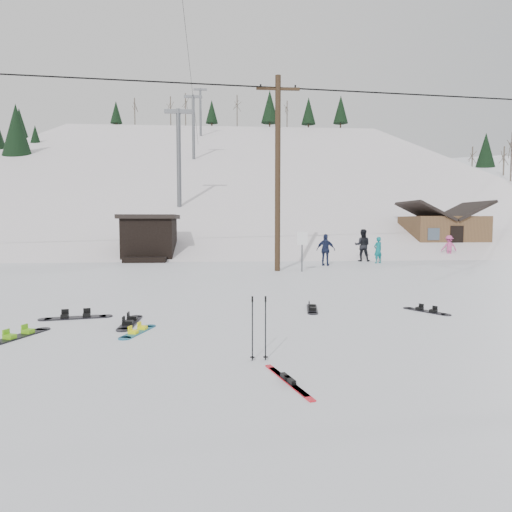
{
  "coord_description": "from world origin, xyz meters",
  "views": [
    {
      "loc": [
        -0.61,
        -7.26,
        2.31
      ],
      "look_at": [
        0.3,
        4.83,
        1.4
      ],
      "focal_mm": 32.0,
      "sensor_mm": 36.0,
      "label": 1
    }
  ],
  "objects": [
    {
      "name": "ground",
      "position": [
        0.0,
        0.0,
        0.0
      ],
      "size": [
        200.0,
        200.0,
        0.0
      ],
      "primitive_type": "plane",
      "color": "white",
      "rests_on": "ground"
    },
    {
      "name": "ski_slope",
      "position": [
        0.0,
        55.0,
        -12.0
      ],
      "size": [
        60.0,
        85.24,
        65.97
      ],
      "primitive_type": "cube",
      "rotation": [
        0.31,
        0.0,
        0.0
      ],
      "color": "white",
      "rests_on": "ground"
    },
    {
      "name": "ridge_right",
      "position": [
        38.0,
        50.0,
        -11.0
      ],
      "size": [
        45.66,
        93.98,
        54.59
      ],
      "primitive_type": "cube",
      "rotation": [
        0.21,
        -0.05,
        -0.12
      ],
      "color": "white",
      "rests_on": "ground"
    },
    {
      "name": "treeline_crest",
      "position": [
        0.0,
        86.0,
        0.0
      ],
      "size": [
        50.0,
        6.0,
        10.0
      ],
      "primitive_type": null,
      "color": "black",
      "rests_on": "ski_slope"
    },
    {
      "name": "utility_pole",
      "position": [
        2.0,
        14.0,
        4.68
      ],
      "size": [
        2.0,
        0.26,
        9.0
      ],
      "color": "#3A2819",
      "rests_on": "ground"
    },
    {
      "name": "trail_sign",
      "position": [
        3.1,
        13.58,
        1.27
      ],
      "size": [
        0.5,
        0.09,
        1.85
      ],
      "color": "#595B60",
      "rests_on": "ground"
    },
    {
      "name": "lift_hut",
      "position": [
        -5.0,
        20.94,
        1.36
      ],
      "size": [
        3.4,
        4.1,
        2.75
      ],
      "color": "black",
      "rests_on": "ground"
    },
    {
      "name": "lift_tower_near",
      "position": [
        -4.0,
        30.0,
        7.86
      ],
      "size": [
        2.2,
        0.36,
        8.0
      ],
      "color": "#595B60",
      "rests_on": "ski_slope"
    },
    {
      "name": "lift_tower_mid",
      "position": [
        -4.0,
        50.0,
        14.36
      ],
      "size": [
        2.2,
        0.36,
        8.0
      ],
      "color": "#595B60",
      "rests_on": "ski_slope"
    },
    {
      "name": "lift_tower_far",
      "position": [
        -4.0,
        70.0,
        20.86
      ],
      "size": [
        2.2,
        0.36,
        8.0
      ],
      "color": "#595B60",
      "rests_on": "ski_slope"
    },
    {
      "name": "cabin",
      "position": [
        15.0,
        24.0,
        1.48
      ],
      "size": [
        5.39,
        4.4,
        3.77
      ],
      "color": "brown",
      "rests_on": "ground"
    },
    {
      "name": "hero_snowboard",
      "position": [
        -2.37,
        2.29,
        0.02
      ],
      "size": [
        0.59,
        1.29,
        0.09
      ],
      "rotation": [
        0.0,
        0.0,
        1.26
      ],
      "color": "#15668C",
      "rests_on": "ground"
    },
    {
      "name": "hero_skis",
      "position": [
        0.33,
        -0.89,
        0.02
      ],
      "size": [
        0.52,
        1.54,
        0.08
      ],
      "rotation": [
        0.0,
        0.0,
        0.28
      ],
      "color": "red",
      "rests_on": "ground"
    },
    {
      "name": "ski_poles",
      "position": [
        -0.0,
        0.18,
        0.55
      ],
      "size": [
        0.3,
        0.08,
        1.08
      ],
      "color": "black",
      "rests_on": "ground"
    },
    {
      "name": "board_scatter_a",
      "position": [
        -4.12,
        3.82,
        0.03
      ],
      "size": [
        1.66,
        0.58,
        0.12
      ],
      "rotation": [
        0.0,
        0.0,
        0.2
      ],
      "color": "black",
      "rests_on": "ground"
    },
    {
      "name": "board_scatter_b",
      "position": [
        -2.71,
        3.15,
        0.03
      ],
      "size": [
        0.33,
        1.66,
        0.12
      ],
      "rotation": [
        0.0,
        0.0,
        1.56
      ],
      "color": "black",
      "rests_on": "ground"
    },
    {
      "name": "board_scatter_c",
      "position": [
        -4.69,
        2.08,
        0.03
      ],
      "size": [
        0.77,
        1.49,
        0.11
      ],
      "rotation": [
        0.0,
        0.0,
        1.19
      ],
      "color": "black",
      "rests_on": "ground"
    },
    {
      "name": "board_scatter_d",
      "position": [
        4.63,
        3.97,
        0.02
      ],
      "size": [
        0.84,
        1.17,
        0.09
      ],
      "rotation": [
        0.0,
        0.0,
        -1.0
      ],
      "color": "black",
      "rests_on": "ground"
    },
    {
      "name": "board_scatter_f",
      "position": [
        1.76,
        4.47,
        0.03
      ],
      "size": [
        0.46,
        1.41,
        0.1
      ],
      "rotation": [
        0.0,
        0.0,
        1.4
      ],
      "color": "black",
      "rests_on": "ground"
    },
    {
      "name": "skier_teal",
      "position": [
        8.1,
        17.57,
        0.74
      ],
      "size": [
        0.63,
        0.53,
        1.47
      ],
      "primitive_type": "imported",
      "rotation": [
        0.0,
        0.0,
        3.53
      ],
      "color": "#0B6B70",
      "rests_on": "ground"
    },
    {
      "name": "skier_dark",
      "position": [
        7.6,
        18.81,
        0.94
      ],
      "size": [
        1.09,
        0.96,
        1.88
      ],
      "primitive_type": "imported",
      "rotation": [
        0.0,
        0.0,
        2.83
      ],
      "color": "black",
      "rests_on": "ground"
    },
    {
      "name": "skier_pink",
      "position": [
        13.57,
        20.21,
        0.73
      ],
      "size": [
        0.99,
        0.63,
        1.47
      ],
      "primitive_type": "imported",
      "rotation": [
        0.0,
        0.0,
        3.05
      ],
      "color": "#BE4381",
      "rests_on": "ground"
    },
    {
      "name": "skier_navy",
      "position": [
        4.85,
        16.34,
        0.84
      ],
      "size": [
        1.06,
        0.77,
        1.67
      ],
      "primitive_type": "imported",
      "rotation": [
        0.0,
        0.0,
        2.72
      ],
      "color": "#19203F",
      "rests_on": "ground"
    }
  ]
}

